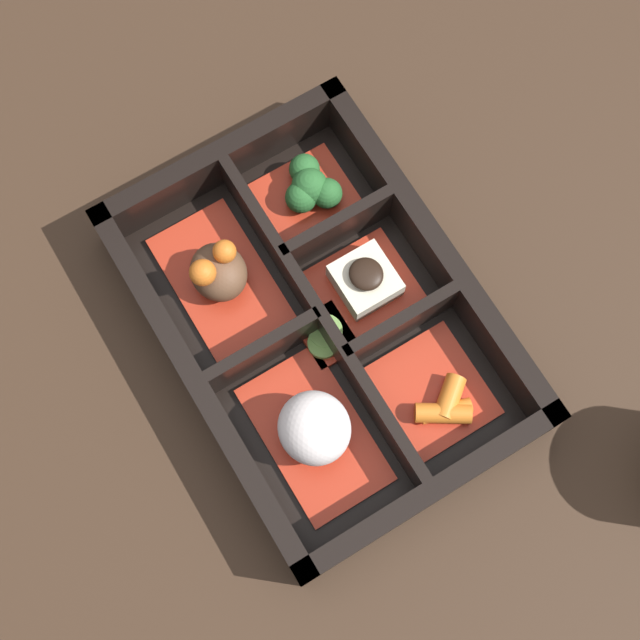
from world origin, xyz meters
TOP-DOWN VIEW (x-y plane):
  - ground_plane at (0.00, 0.00)m, footprint 3.00×3.00m
  - bento_base at (0.00, 0.00)m, footprint 0.29×0.20m
  - bento_rim at (0.00, -0.00)m, footprint 0.29×0.20m
  - bowl_rice at (-0.06, 0.04)m, footprint 0.11×0.06m
  - bowl_stew at (0.06, 0.04)m, footprint 0.11×0.06m
  - bowl_carrots at (-0.09, -0.04)m, footprint 0.08×0.07m
  - bowl_tofu at (0.01, -0.04)m, footprint 0.06×0.07m
  - bowl_greens at (0.09, -0.04)m, footprint 0.06×0.07m
  - bowl_pickles at (-0.01, 0.00)m, footprint 0.04×0.03m

SIDE VIEW (x-z plane):
  - ground_plane at x=0.00m, z-range 0.00..0.00m
  - bento_base at x=0.00m, z-range 0.00..0.01m
  - bowl_pickles at x=-0.01m, z-range 0.01..0.02m
  - bowl_carrots at x=-0.09m, z-range 0.01..0.03m
  - bowl_tofu at x=0.01m, z-range 0.01..0.04m
  - bowl_greens at x=0.09m, z-range 0.01..0.04m
  - bento_rim at x=0.00m, z-range 0.00..0.05m
  - bowl_stew at x=0.06m, z-range 0.00..0.05m
  - bowl_rice at x=-0.06m, z-range 0.01..0.06m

